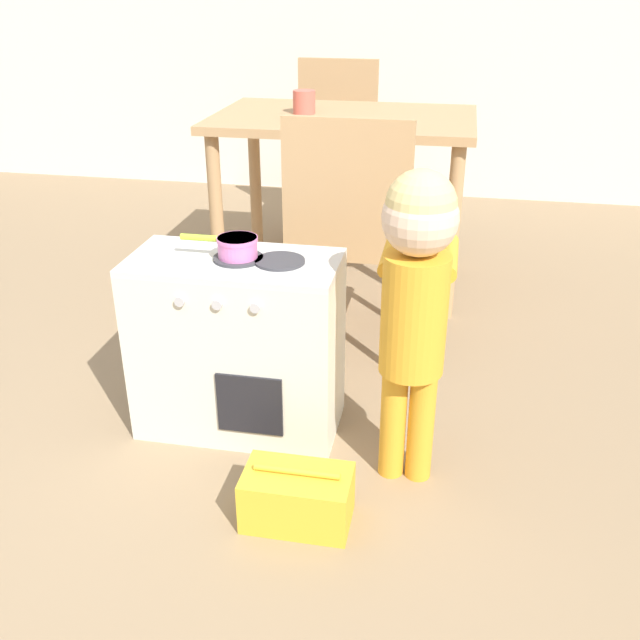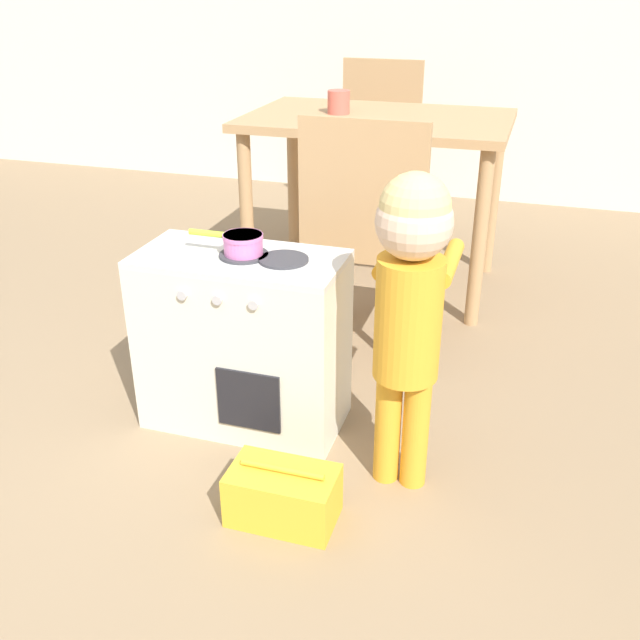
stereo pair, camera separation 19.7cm
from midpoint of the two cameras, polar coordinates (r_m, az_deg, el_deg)
ground_plane at (r=1.85m, az=-23.36°, el=-20.73°), size 16.00×16.00×0.00m
play_kitchen at (r=2.16m, az=-9.18°, el=-2.08°), size 0.60×0.31×0.56m
toy_pot at (r=2.02m, az=-9.53°, el=5.85°), size 0.22×0.12×0.06m
child_figure at (r=1.78m, az=4.57°, el=2.81°), size 0.20×0.35×0.87m
toy_basket at (r=1.88m, az=-4.92°, el=-14.06°), size 0.28×0.16×0.16m
dining_table at (r=3.10m, az=0.04°, el=14.06°), size 1.08×0.71×0.75m
dining_chair_near at (r=2.47m, az=0.21°, el=7.05°), size 0.42×0.42×0.88m
dining_chair_far at (r=3.80m, az=-0.45°, el=13.88°), size 0.42×0.42×0.88m
cup_on_table at (r=3.10m, az=-3.18°, el=17.00°), size 0.09×0.09×0.09m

